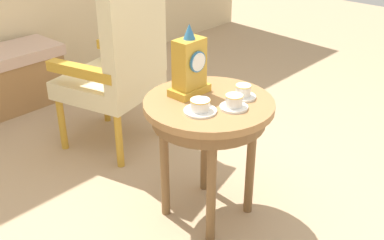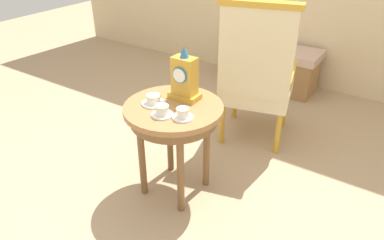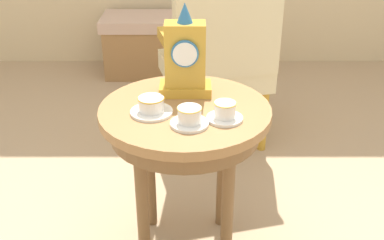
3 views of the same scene
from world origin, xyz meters
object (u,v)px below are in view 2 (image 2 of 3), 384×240
object	(u,v)px
side_table	(174,118)
armchair	(257,73)
teacup_left	(153,100)
teacup_center	(183,114)
mantel_clock	(184,78)
window_bench	(270,66)
teacup_right	(162,111)

from	to	relation	value
side_table	armchair	size ratio (longest dim) A/B	0.55
side_table	teacup_left	bearing A→B (deg)	-157.70
teacup_center	mantel_clock	world-z (taller)	mantel_clock
window_bench	mantel_clock	bearing A→B (deg)	-85.61
teacup_right	side_table	bearing A→B (deg)	97.22
teacup_left	armchair	size ratio (longest dim) A/B	0.13
side_table	teacup_left	size ratio (longest dim) A/B	4.37
teacup_right	window_bench	size ratio (longest dim) A/B	0.13
side_table	teacup_center	distance (m)	0.20
teacup_center	armchair	distance (m)	0.93
side_table	teacup_right	xyz separation A→B (m)	(0.02, -0.13, 0.11)
window_bench	teacup_right	bearing A→B (deg)	-85.69
side_table	teacup_left	world-z (taller)	teacup_left
side_table	teacup_right	world-z (taller)	teacup_right
side_table	window_bench	size ratio (longest dim) A/B	0.64
teacup_center	armchair	bearing A→B (deg)	87.84
teacup_left	teacup_center	size ratio (longest dim) A/B	1.20
window_bench	teacup_center	bearing A→B (deg)	-82.35
teacup_right	teacup_center	world-z (taller)	same
armchair	side_table	bearing A→B (deg)	-101.36
teacup_left	mantel_clock	bearing A→B (deg)	55.74
teacup_left	teacup_right	xyz separation A→B (m)	(0.13, -0.08, 0.00)
teacup_right	teacup_center	distance (m)	0.12
teacup_left	teacup_center	world-z (taller)	teacup_center
armchair	mantel_clock	bearing A→B (deg)	-103.19
teacup_left	mantel_clock	distance (m)	0.23
teacup_left	teacup_right	distance (m)	0.15
armchair	window_bench	world-z (taller)	armchair
teacup_left	side_table	bearing A→B (deg)	22.30
teacup_left	teacup_right	bearing A→B (deg)	-33.10
side_table	teacup_right	bearing A→B (deg)	-82.78
side_table	teacup_right	size ratio (longest dim) A/B	5.01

